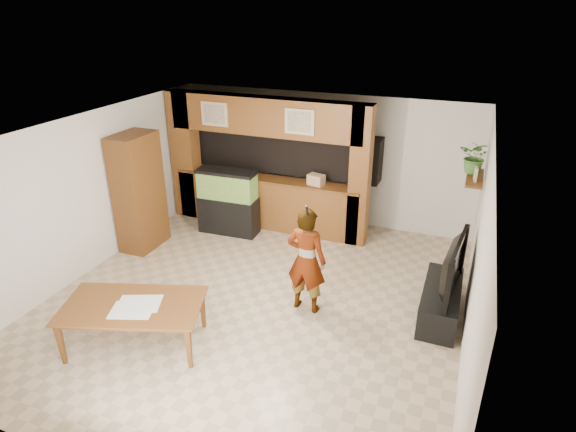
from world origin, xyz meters
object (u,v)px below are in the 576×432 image
at_px(television, 446,265).
at_px(aquarium, 228,202).
at_px(person, 306,260).
at_px(pantry_cabinet, 139,192).
at_px(dining_table, 135,326).

bearing_deg(television, aquarium, 77.72).
bearing_deg(person, television, -160.78).
height_order(pantry_cabinet, television, pantry_cabinet).
height_order(pantry_cabinet, person, pantry_cabinet).
bearing_deg(dining_table, person, 23.47).
relative_size(pantry_cabinet, person, 1.31).
relative_size(television, person, 0.82).
bearing_deg(pantry_cabinet, television, -3.01).
distance_m(pantry_cabinet, dining_table, 3.06).
bearing_deg(aquarium, person, -42.15).
height_order(aquarium, television, aquarium).
distance_m(aquarium, person, 2.96).
distance_m(pantry_cabinet, person, 3.58).
bearing_deg(aquarium, dining_table, -84.72).
xyz_separation_m(pantry_cabinet, person, (3.48, -0.81, -0.25)).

